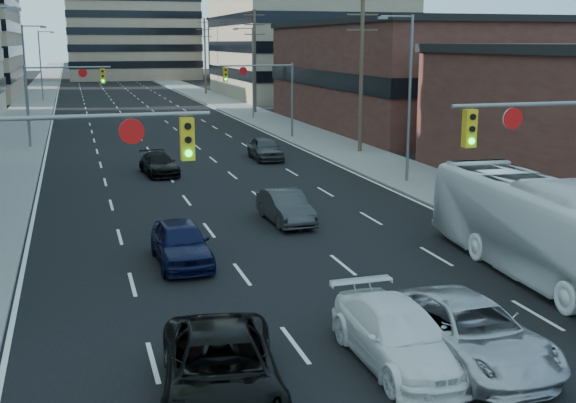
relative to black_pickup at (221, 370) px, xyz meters
The scene contains 25 objects.
road_surface 126.45m from the black_pickup, 88.10° to the left, with size 18.00×300.00×0.02m, color black.
sidewalk_left 126.59m from the black_pickup, 93.31° to the left, with size 5.00×300.00×0.15m, color slate.
sidewalk_right 127.35m from the black_pickup, 82.92° to the left, with size 5.00×300.00×0.15m, color slate.
storefront_right_mid 54.40m from the black_pickup, 58.71° to the left, with size 20.00×30.00×9.00m, color #472119.
office_right_far 89.50m from the black_pickup, 70.92° to the left, with size 22.00×28.00×14.00m, color gray.
bg_block_right 131.56m from the black_pickup, 74.02° to the left, with size 22.00×22.00×12.00m, color gray.
signal_near_left 6.52m from the black_pickup, 126.74° to the left, with size 6.59×0.33×6.00m.
signal_near_right 12.94m from the black_pickup, 20.59° to the left, with size 6.59×0.33×6.00m.
signal_far_left 41.67m from the black_pickup, 94.83° to the left, with size 6.09×0.33×6.00m.
signal_far_right 43.19m from the black_pickup, 73.99° to the left, with size 6.09×0.33×6.00m.
utility_pole_block 36.64m from the black_pickup, 63.15° to the left, with size 2.20×0.28×11.00m.
utility_pole_midblock 64.69m from the black_pickup, 75.28° to the left, with size 2.20×0.28×11.00m.
utility_pole_distant 93.95m from the black_pickup, 79.94° to the left, with size 2.20×0.28×11.00m.
streetlight_left_mid 51.92m from the black_pickup, 96.83° to the left, with size 2.03×0.22×9.00m.
streetlight_left_far 86.70m from the black_pickup, 94.07° to the left, with size 2.03×0.22×9.00m.
streetlight_right_near 26.20m from the black_pickup, 55.80° to the left, with size 2.03×0.22×9.00m.
streetlight_right_far 58.38m from the black_pickup, 75.55° to the left, with size 2.03×0.22×9.00m.
black_pickup is the anchor object (origin of this frame).
white_van 4.51m from the black_pickup, ahead, with size 2.03×4.99×1.45m, color white.
silver_suv 6.20m from the black_pickup, ahead, with size 2.49×5.41×1.50m, color #AEAEB3.
transit_bus 12.98m from the black_pickup, 23.77° to the left, with size 2.74×11.72×3.26m, color white.
sedan_blue 10.20m from the black_pickup, 86.42° to the left, with size 1.80×4.47×1.52m, color black.
sedan_grey_center 15.86m from the black_pickup, 68.59° to the left, with size 1.47×4.22×1.39m, color #2C2D2F.
sedan_black_far 27.92m from the black_pickup, 86.01° to the left, with size 1.77×4.35×1.26m, color black.
sedan_grey_right 32.84m from the black_pickup, 73.50° to the left, with size 1.78×4.42×1.51m, color #37383A.
Camera 1 is at (-6.89, -10.46, 7.59)m, focal length 45.00 mm.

